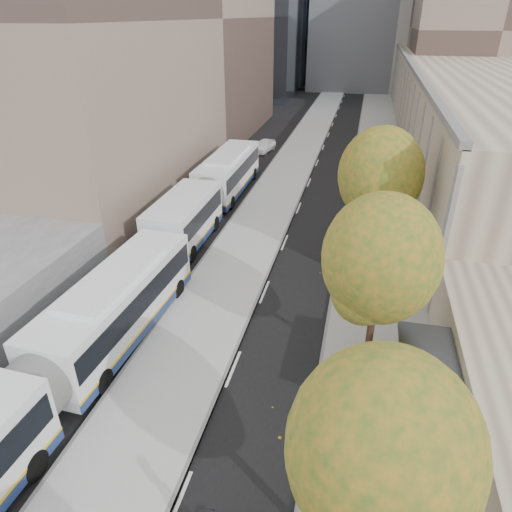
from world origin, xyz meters
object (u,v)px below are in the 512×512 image
(bus_shelter, at_px, (433,374))
(bus_near, at_px, (61,363))
(bus_far, at_px, (212,189))
(distant_car, at_px, (264,146))

(bus_shelter, bearing_deg, bus_near, -172.02)
(bus_shelter, height_order, bus_far, bus_far)
(bus_near, relative_size, bus_far, 0.97)
(bus_far, distance_m, distant_car, 16.80)
(bus_near, distance_m, distant_car, 35.71)
(bus_near, xyz_separation_m, bus_far, (-0.38, 18.93, 0.05))
(bus_near, bearing_deg, bus_shelter, 10.49)
(bus_far, bearing_deg, distant_car, 89.49)
(bus_shelter, distance_m, bus_near, 13.17)
(bus_far, bearing_deg, bus_near, -88.81)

